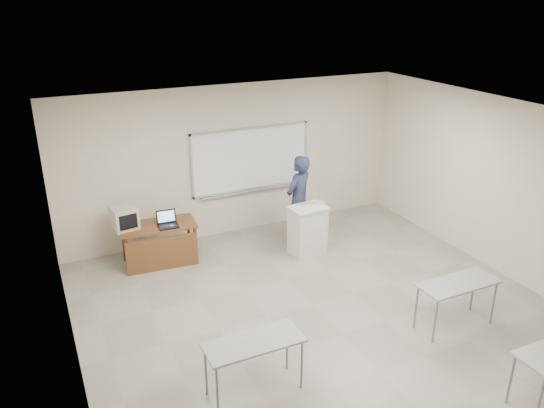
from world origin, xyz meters
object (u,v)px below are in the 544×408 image
whiteboard (251,160)px  keyboard (313,203)px  mouse (172,226)px  instructor_desk (160,238)px  laptop (167,223)px  presenter (298,200)px  crt_monitor (124,218)px  podium (307,230)px

whiteboard → keyboard: 1.63m
whiteboard → mouse: 2.21m
instructor_desk → laptop: (0.14, -0.01, 0.28)m
whiteboard → laptop: 2.21m
instructor_desk → presenter: (2.65, -0.22, 0.36)m
laptop → crt_monitor: bearing=164.2°
podium → mouse: bearing=161.3°
laptop → mouse: (0.06, -0.08, -0.04)m
podium → crt_monitor: crt_monitor is taller
instructor_desk → keyboard: bearing=-7.8°
whiteboard → instructor_desk: whiteboard is taller
crt_monitor → laptop: bearing=-27.5°
keyboard → presenter: bearing=112.6°
podium → laptop: size_ratio=2.66×
keyboard → crt_monitor: bearing=174.6°
whiteboard → instructor_desk: 2.43m
whiteboard → mouse: (-1.90, -0.87, -0.71)m
laptop → presenter: (2.51, -0.20, 0.07)m
podium → presenter: size_ratio=0.52×
whiteboard → instructor_desk: size_ratio=1.88×
mouse → keyboard: (2.55, -0.52, 0.17)m
crt_monitor → presenter: presenter is taller
crt_monitor → keyboard: 3.41m
keyboard → laptop: bearing=176.1°
instructor_desk → podium: 2.69m
instructor_desk → mouse: bearing=-19.5°
instructor_desk → keyboard: 2.85m
whiteboard → podium: bearing=-71.2°
laptop → presenter: presenter is taller
laptop → instructor_desk: bearing=178.8°
instructor_desk → mouse: 0.33m
whiteboard → instructor_desk: bearing=-159.7°
podium → mouse: (-2.40, 0.60, 0.30)m
instructor_desk → podium: podium is taller
whiteboard → keyboard: bearing=-64.9°
crt_monitor → mouse: bearing=-31.3°
podium → keyboard: keyboard is taller
whiteboard → laptop: bearing=-158.0°
podium → presenter: 0.63m
laptop → keyboard: 2.68m
whiteboard → presenter: (0.55, -1.00, -0.60)m
presenter → podium: bearing=56.0°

